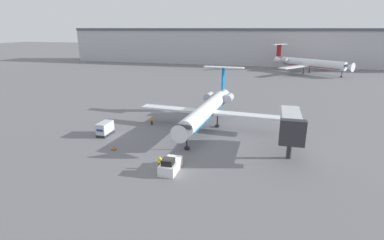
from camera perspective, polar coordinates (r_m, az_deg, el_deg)
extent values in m
plane|color=slate|center=(38.38, -4.18, -9.54)|extent=(600.00, 600.00, 0.00)
cube|color=#B2B2B7|center=(153.07, 10.79, 13.38)|extent=(180.00, 16.00, 15.90)
cube|color=#4C515B|center=(152.79, 10.98, 16.58)|extent=(180.00, 16.80, 1.20)
cylinder|color=silver|center=(52.34, 2.69, 1.86)|extent=(4.09, 22.09, 2.59)
cone|color=silver|center=(41.43, -1.95, -2.28)|extent=(2.73, 2.25, 2.59)
cube|color=black|center=(42.02, -1.56, -1.34)|extent=(2.24, 0.85, 0.44)
cone|color=silver|center=(64.01, 5.79, 4.63)|extent=(2.52, 3.00, 2.33)
cube|color=#0C5999|center=(52.56, 2.68, 0.98)|extent=(3.68, 19.88, 0.20)
cube|color=silver|center=(52.14, 10.41, 0.87)|extent=(11.51, 3.07, 0.36)
cube|color=silver|center=(55.73, -3.92, 2.17)|extent=(11.51, 3.07, 0.36)
cylinder|color=#ADADB7|center=(60.49, 7.00, 4.16)|extent=(1.84, 2.76, 1.66)
cylinder|color=#ADADB7|center=(61.41, 3.26, 4.46)|extent=(1.84, 2.76, 1.66)
cube|color=#0C5999|center=(63.88, 6.01, 7.89)|extent=(0.39, 2.21, 4.63)
cube|color=silver|center=(63.56, 6.07, 9.95)|extent=(8.44, 2.37, 0.20)
cylinder|color=black|center=(44.05, -0.98, -4.35)|extent=(0.24, 0.24, 2.14)
cylinder|color=black|center=(44.37, -0.98, -5.40)|extent=(0.80, 0.80, 0.40)
cylinder|color=black|center=(55.02, 1.46, 0.08)|extent=(0.24, 0.24, 2.14)
cylinder|color=black|center=(55.28, 1.46, -0.78)|extent=(0.80, 0.80, 0.40)
cylinder|color=black|center=(54.16, 4.87, -0.26)|extent=(0.24, 0.24, 2.14)
cylinder|color=black|center=(54.43, 4.84, -1.13)|extent=(0.80, 0.80, 0.40)
cube|color=silver|center=(38.06, -4.09, -8.72)|extent=(2.00, 4.06, 1.27)
cube|color=black|center=(36.88, -4.57, -7.92)|extent=(1.40, 1.46, 0.70)
cube|color=black|center=(39.81, -3.18, -7.79)|extent=(1.80, 0.30, 0.76)
cube|color=#232326|center=(52.32, -16.16, -2.51)|extent=(1.63, 3.25, 0.45)
cube|color=#B7BCC6|center=(51.97, -16.26, -1.36)|extent=(1.63, 3.25, 1.76)
cube|color=navy|center=(50.65, -17.20, -1.92)|extent=(1.14, 0.04, 0.36)
cube|color=#232838|center=(38.76, -6.12, -8.66)|extent=(0.32, 0.20, 0.80)
cube|color=yellow|center=(38.45, -6.16, -7.69)|extent=(0.40, 0.24, 0.64)
sphere|color=tan|center=(38.27, -6.18, -7.10)|extent=(0.23, 0.23, 0.23)
cube|color=#232838|center=(55.98, -7.68, -0.50)|extent=(0.32, 0.20, 0.78)
cube|color=orange|center=(55.77, -7.71, 0.18)|extent=(0.40, 0.24, 0.62)
sphere|color=tan|center=(55.65, -7.73, 0.60)|extent=(0.23, 0.23, 0.23)
cube|color=black|center=(45.85, -14.63, -5.46)|extent=(0.66, 0.66, 0.04)
cone|color=orange|center=(45.72, -14.66, -5.07)|extent=(0.47, 0.47, 0.64)
cylinder|color=silver|center=(127.83, 21.85, 9.97)|extent=(23.04, 18.29, 3.30)
cone|color=silver|center=(121.36, 27.78, 8.91)|extent=(4.09, 4.22, 3.30)
cube|color=black|center=(121.72, 27.36, 9.26)|extent=(2.23, 2.67, 0.44)
cone|color=silver|center=(135.83, 16.34, 10.85)|extent=(4.69, 4.55, 2.97)
cube|color=maroon|center=(127.95, 21.80, 9.49)|extent=(20.74, 16.46, 0.20)
cube|color=silver|center=(136.80, 23.37, 9.88)|extent=(11.92, 14.51, 0.36)
cube|color=silver|center=(120.51, 18.97, 9.54)|extent=(11.92, 14.51, 0.36)
cylinder|color=#ADADB7|center=(135.69, 18.36, 10.84)|extent=(3.60, 3.39, 2.00)
cylinder|color=#ADADB7|center=(131.48, 17.10, 10.78)|extent=(3.60, 3.39, 2.00)
cube|color=maroon|center=(135.90, 16.24, 12.62)|extent=(1.91, 1.50, 5.00)
cube|color=silver|center=(135.76, 16.33, 13.67)|extent=(6.81, 8.30, 0.20)
cylinder|color=black|center=(122.64, 26.61, 7.82)|extent=(0.24, 0.24, 2.27)
cylinder|color=black|center=(122.76, 26.56, 7.39)|extent=(0.80, 0.80, 0.40)
cylinder|color=black|center=(127.27, 20.47, 8.82)|extent=(0.24, 0.24, 2.27)
cylinder|color=black|center=(127.39, 20.43, 8.40)|extent=(0.80, 0.80, 0.40)
cylinder|color=black|center=(130.94, 21.47, 8.92)|extent=(0.24, 0.24, 2.27)
cylinder|color=black|center=(131.06, 21.42, 8.52)|extent=(0.80, 0.80, 0.40)
cylinder|color=#2D2D33|center=(43.12, 18.07, -4.97)|extent=(0.70, 0.70, 3.20)
cube|color=#B2B7BC|center=(44.59, 18.27, -0.31)|extent=(2.60, 8.50, 2.60)
cube|color=#2D2D33|center=(39.97, 18.59, -2.32)|extent=(3.20, 1.20, 3.38)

